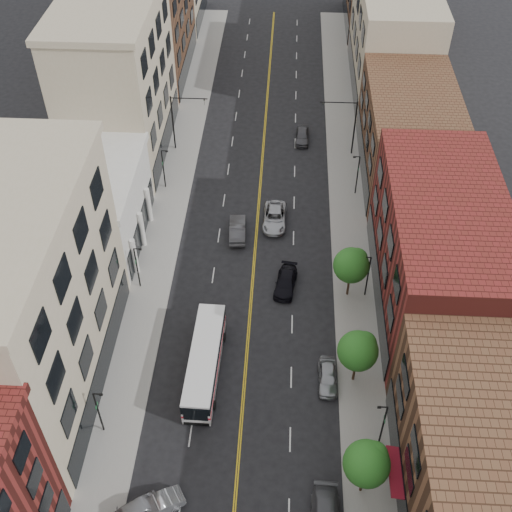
% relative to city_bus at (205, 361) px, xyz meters
% --- Properties ---
extents(sidewalk_left, '(4.00, 110.00, 0.15)m').
position_rel_city_bus_xyz_m(sidewalk_left, '(-6.55, 20.85, -1.55)').
color(sidewalk_left, gray).
rests_on(sidewalk_left, ground).
extents(sidewalk_right, '(4.00, 110.00, 0.15)m').
position_rel_city_bus_xyz_m(sidewalk_right, '(13.45, 20.85, -1.55)').
color(sidewalk_right, gray).
rests_on(sidewalk_right, ground).
extents(bldg_l_tanoffice, '(10.00, 22.00, 18.00)m').
position_rel_city_bus_xyz_m(bldg_l_tanoffice, '(-13.55, -1.15, 7.38)').
color(bldg_l_tanoffice, tan).
rests_on(bldg_l_tanoffice, ground).
extents(bldg_l_white, '(10.00, 14.00, 8.00)m').
position_rel_city_bus_xyz_m(bldg_l_white, '(-13.55, 16.85, 2.38)').
color(bldg_l_white, silver).
rests_on(bldg_l_white, ground).
extents(bldg_l_far_a, '(10.00, 20.00, 18.00)m').
position_rel_city_bus_xyz_m(bldg_l_far_a, '(-13.55, 33.85, 7.38)').
color(bldg_l_far_a, tan).
rests_on(bldg_l_far_a, ground).
extents(bldg_l_far_b, '(10.00, 20.00, 15.00)m').
position_rel_city_bus_xyz_m(bldg_l_far_b, '(-13.55, 53.85, 5.88)').
color(bldg_l_far_b, brown).
rests_on(bldg_l_far_b, ground).
extents(bldg_r_mid, '(10.00, 22.00, 12.00)m').
position_rel_city_bus_xyz_m(bldg_r_mid, '(20.45, 9.85, 4.38)').
color(bldg_r_mid, maroon).
rests_on(bldg_r_mid, ground).
extents(bldg_r_far_a, '(10.00, 20.00, 10.00)m').
position_rel_city_bus_xyz_m(bldg_r_far_a, '(20.45, 30.85, 3.38)').
color(bldg_r_far_a, brown).
rests_on(bldg_r_far_a, ground).
extents(bldg_r_far_b, '(10.00, 22.00, 14.00)m').
position_rel_city_bus_xyz_m(bldg_r_far_b, '(20.45, 51.85, 5.38)').
color(bldg_r_far_b, tan).
rests_on(bldg_r_far_b, ground).
extents(tree_r_1, '(3.40, 3.40, 5.59)m').
position_rel_city_bus_xyz_m(tree_r_1, '(12.84, -10.08, 2.50)').
color(tree_r_1, black).
rests_on(tree_r_1, sidewalk_right).
extents(tree_r_2, '(3.40, 3.40, 5.59)m').
position_rel_city_bus_xyz_m(tree_r_2, '(12.84, -0.08, 2.50)').
color(tree_r_2, black).
rests_on(tree_r_2, sidewalk_right).
extents(tree_r_3, '(3.40, 3.40, 5.59)m').
position_rel_city_bus_xyz_m(tree_r_3, '(12.84, 9.92, 2.50)').
color(tree_r_3, black).
rests_on(tree_r_3, sidewalk_right).
extents(lamp_l_1, '(0.81, 0.55, 5.05)m').
position_rel_city_bus_xyz_m(lamp_l_1, '(-7.50, -6.15, 1.35)').
color(lamp_l_1, black).
rests_on(lamp_l_1, sidewalk_left).
extents(lamp_l_2, '(0.81, 0.55, 5.05)m').
position_rel_city_bus_xyz_m(lamp_l_2, '(-7.50, 9.85, 1.35)').
color(lamp_l_2, black).
rests_on(lamp_l_2, sidewalk_left).
extents(lamp_l_3, '(0.81, 0.55, 5.05)m').
position_rel_city_bus_xyz_m(lamp_l_3, '(-7.50, 25.85, 1.35)').
color(lamp_l_3, black).
rests_on(lamp_l_3, sidewalk_left).
extents(lamp_r_1, '(0.81, 0.55, 5.05)m').
position_rel_city_bus_xyz_m(lamp_r_1, '(14.40, -6.15, 1.35)').
color(lamp_r_1, black).
rests_on(lamp_r_1, sidewalk_right).
extents(lamp_r_2, '(0.81, 0.55, 5.05)m').
position_rel_city_bus_xyz_m(lamp_r_2, '(14.40, 9.85, 1.35)').
color(lamp_r_2, black).
rests_on(lamp_r_2, sidewalk_right).
extents(lamp_r_3, '(0.81, 0.55, 5.05)m').
position_rel_city_bus_xyz_m(lamp_r_3, '(14.40, 25.85, 1.35)').
color(lamp_r_3, black).
rests_on(lamp_r_3, sidewalk_right).
extents(signal_mast_left, '(4.49, 0.18, 7.20)m').
position_rel_city_bus_xyz_m(signal_mast_left, '(-6.82, 33.85, 3.02)').
color(signal_mast_left, black).
rests_on(signal_mast_left, sidewalk_left).
extents(signal_mast_right, '(4.49, 0.18, 7.20)m').
position_rel_city_bus_xyz_m(signal_mast_right, '(13.72, 33.85, 3.02)').
color(signal_mast_right, black).
rests_on(signal_mast_right, sidewalk_right).
extents(city_bus, '(2.83, 10.93, 2.79)m').
position_rel_city_bus_xyz_m(city_bus, '(0.00, 0.00, 0.00)').
color(city_bus, silver).
rests_on(city_bus, ground).
extents(car_angle_b, '(4.24, 3.38, 1.35)m').
position_rel_city_bus_xyz_m(car_angle_b, '(-2.15, -12.50, -0.95)').
color(car_angle_b, '#A9ACB1').
rests_on(car_angle_b, ground).
extents(car_parked_far, '(1.67, 4.14, 1.41)m').
position_rel_city_bus_xyz_m(car_parked_far, '(10.55, -0.45, -0.92)').
color(car_parked_far, '#979A9E').
rests_on(car_parked_far, ground).
extents(car_lane_behind, '(2.00, 4.94, 1.59)m').
position_rel_city_bus_xyz_m(car_lane_behind, '(1.44, 18.06, -0.83)').
color(car_lane_behind, '#434347').
rests_on(car_lane_behind, ground).
extents(car_lane_a, '(2.53, 4.89, 1.36)m').
position_rel_city_bus_xyz_m(car_lane_a, '(6.74, 10.59, -0.95)').
color(car_lane_a, black).
rests_on(car_lane_a, ground).
extents(car_lane_b, '(2.61, 5.50, 1.52)m').
position_rel_city_bus_xyz_m(car_lane_b, '(5.34, 20.28, -0.87)').
color(car_lane_b, '#ABADB3').
rests_on(car_lane_b, ground).
extents(car_lane_c, '(1.87, 4.32, 1.45)m').
position_rel_city_bus_xyz_m(car_lane_c, '(8.31, 36.50, -0.90)').
color(car_lane_c, '#46464B').
rests_on(car_lane_c, ground).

